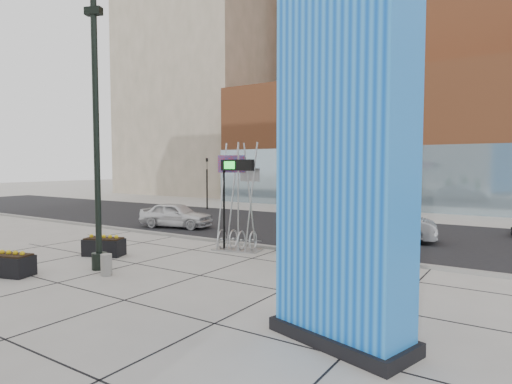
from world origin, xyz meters
The scene contains 19 objects.
ground centered at (0.00, 0.00, 0.00)m, with size 160.00×160.00×0.00m, color #9E9991.
street_asphalt centered at (0.00, 10.00, 0.01)m, with size 80.00×12.00×0.02m, color black.
curb_edge centered at (0.00, 4.00, 0.06)m, with size 80.00×0.30×0.12m, color gray.
tower_podium centered at (1.00, 27.00, 5.50)m, with size 34.00×10.00×11.00m, color #AB5B31.
tower_glass_front centered at (1.00, 22.20, 2.50)m, with size 34.00×0.60×5.00m, color #8CA5B2.
building_beige_left centered at (-26.00, 34.00, 17.00)m, with size 18.00×20.00×34.00m, color gray.
blue_pylon centered at (6.74, -3.40, 4.62)m, with size 3.11×2.03×9.57m.
lamp_post centered at (-2.39, -2.23, 3.68)m, with size 0.61×0.49×8.98m.
public_art_sculpture centered at (-0.39, 3.00, 1.17)m, with size 2.12×1.37×4.46m.
concrete_bollard centered at (-1.50, -2.63, 0.34)m, with size 0.35×0.35×0.69m, color gray.
overhead_street_sign centered at (-0.30, 2.80, 3.21)m, with size 1.76×0.47×3.74m.
round_planter_east centered at (4.60, 2.70, 1.07)m, with size 0.90×0.90×2.26m.
round_planter_mid centered at (3.20, 1.84, 1.22)m, with size 1.03×1.03×2.58m.
round_planter_west centered at (1.82, 3.60, 1.20)m, with size 1.01×1.01×2.53m.
box_planter_north centered at (-4.11, -0.74, 0.38)m, with size 1.68×1.26×0.83m.
box_planter_south centered at (-4.09, -4.33, 0.38)m, with size 1.65×1.15×0.82m.
car_white_west centered at (-7.02, 6.28, 0.71)m, with size 1.67×4.14×1.41m, color white.
car_silver_mid centered at (3.90, 8.50, 0.81)m, with size 1.71×4.91×1.62m, color #94959B.
traffic_signal centered at (-12.00, 15.00, 2.30)m, with size 0.15×0.18×4.10m.
Camera 1 is at (9.86, -11.26, 3.52)m, focal length 30.00 mm.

